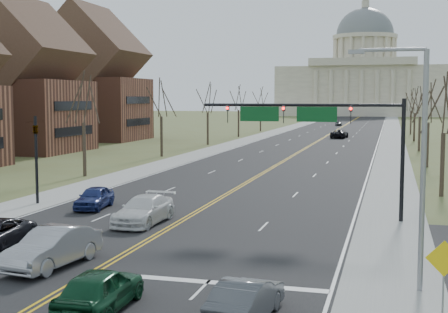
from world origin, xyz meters
The scene contains 33 objects.
ground centered at (0.00, 0.00, 0.00)m, with size 600.00×600.00×0.00m, color brown.
road centered at (0.00, 110.00, 0.01)m, with size 20.00×380.00×0.01m, color black.
cross_road centered at (0.00, 6.00, 0.01)m, with size 120.00×14.00×0.01m, color black.
sidewalk_left centered at (-12.00, 110.00, 0.01)m, with size 4.00×380.00×0.03m, color gray.
sidewalk_right centered at (12.00, 110.00, 0.01)m, with size 4.00×380.00×0.03m, color gray.
center_line centered at (0.00, 110.00, 0.01)m, with size 0.42×380.00×0.01m, color gold.
edge_line_left centered at (-9.80, 110.00, 0.01)m, with size 0.15×380.00×0.01m, color silver.
edge_line_right centered at (9.80, 110.00, 0.01)m, with size 0.15×380.00×0.01m, color silver.
stop_bar centered at (5.00, -1.00, 0.01)m, with size 9.50×0.50×0.01m, color silver.
capitol centered at (0.00, 249.91, 14.20)m, with size 90.00×60.00×50.00m.
signal_mast centered at (7.45, 13.50, 5.76)m, with size 12.12×0.44×7.20m.
signal_left centered at (-11.50, 13.50, 3.71)m, with size 0.32×0.36×6.00m.
street_light centered at (12.74, 0.00, 5.23)m, with size 2.90×0.25×9.07m.
warn_sign centered at (13.50, -4.02, 2.02)m, with size 1.13×0.07×2.87m.
tree_r_0 centered at (15.50, 24.00, 6.55)m, with size 3.74×3.74×8.50m.
tree_l_0 centered at (-15.50, 28.00, 6.94)m, with size 3.96×3.96×9.00m.
tree_r_1 centered at (15.50, 44.00, 6.55)m, with size 3.74×3.74×8.50m.
tree_l_1 centered at (-15.50, 48.00, 6.94)m, with size 3.96×3.96×9.00m.
tree_r_2 centered at (15.50, 64.00, 6.55)m, with size 3.74×3.74×8.50m.
tree_l_2 centered at (-15.50, 68.00, 6.94)m, with size 3.96×3.96×9.00m.
tree_r_3 centered at (15.50, 84.00, 6.55)m, with size 3.74×3.74×8.50m.
tree_l_3 centered at (-15.50, 88.00, 6.94)m, with size 3.96×3.96×9.00m.
tree_r_4 centered at (15.50, 104.00, 6.55)m, with size 3.74×3.74×8.50m.
tree_l_4 centered at (-15.50, 108.00, 6.94)m, with size 3.96×3.96×9.00m.
bldg_left_mid centered at (-36.00, 50.00, 8.54)m, with size 15.10×14.28×20.75m.
bldg_left_far centered at (-38.00, 74.00, 9.54)m, with size 17.10×14.28×23.25m.
car_nb_inner_lead centered at (2.42, -5.17, 0.77)m, with size 1.80×4.48×1.52m, color #0D3C21.
car_nb_outer_lead centered at (7.38, -4.68, 0.71)m, with size 1.47×4.21×1.39m, color #43464A.
car_sb_inner_lead centered at (-2.09, -0.54, 0.85)m, with size 1.77×5.08×1.67m, color #999AA0.
car_sb_inner_second centered at (-1.83, 9.04, 0.80)m, with size 2.21×5.43×1.58m, color silver.
car_sb_outer_second centered at (-6.85, 12.79, 0.73)m, with size 1.70×4.22×1.44m, color navy.
car_far_nb centered at (2.88, 89.01, 0.78)m, with size 2.53×5.50×1.53m, color black.
car_far_sb centered at (-1.38, 138.77, 0.68)m, with size 1.58×3.92×1.34m, color #43474A.
Camera 1 is at (11.82, -23.95, 7.25)m, focal length 50.00 mm.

